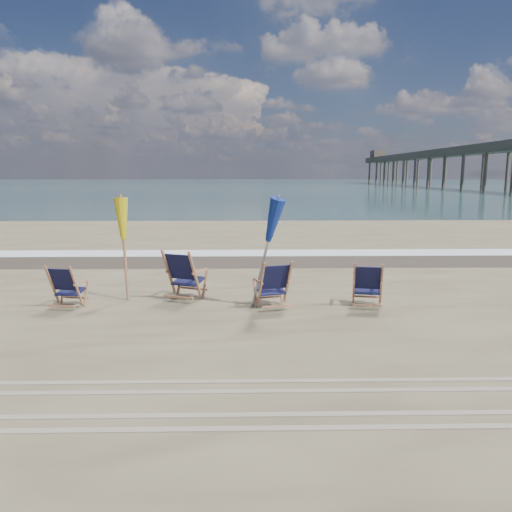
% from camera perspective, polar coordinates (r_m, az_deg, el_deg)
% --- Properties ---
extents(ocean, '(400.00, 400.00, 0.00)m').
position_cam_1_polar(ocean, '(136.24, -1.10, 8.26)').
color(ocean, '#335355').
rests_on(ocean, ground).
extents(surf_foam, '(200.00, 1.40, 0.01)m').
position_cam_1_polar(surf_foam, '(16.72, -0.43, 0.37)').
color(surf_foam, silver).
rests_on(surf_foam, ground).
extents(wet_sand_strip, '(200.00, 2.60, 0.00)m').
position_cam_1_polar(wet_sand_strip, '(15.24, -0.36, -0.52)').
color(wet_sand_strip, '#42362A').
rests_on(wet_sand_strip, ground).
extents(tire_tracks, '(80.00, 1.30, 0.01)m').
position_cam_1_polar(tire_tracks, '(6.01, 1.02, -16.38)').
color(tire_tracks, gray).
rests_on(tire_tracks, ground).
extents(beach_chair_0, '(0.69, 0.75, 0.90)m').
position_cam_1_polar(beach_chair_0, '(10.26, -19.88, -3.39)').
color(beach_chair_0, '#121334').
rests_on(beach_chair_0, ground).
extents(beach_chair_1, '(0.96, 1.00, 1.10)m').
position_cam_1_polar(beach_chair_1, '(10.26, -7.02, -2.32)').
color(beach_chair_1, '#121334').
rests_on(beach_chair_1, ground).
extents(beach_chair_2, '(0.80, 0.85, 0.98)m').
position_cam_1_polar(beach_chair_2, '(9.75, 3.68, -3.24)').
color(beach_chair_2, '#121334').
rests_on(beach_chair_2, ground).
extents(beach_chair_3, '(0.72, 0.78, 0.93)m').
position_cam_1_polar(beach_chair_3, '(10.01, 14.13, -3.33)').
color(beach_chair_3, '#121334').
rests_on(beach_chair_3, ground).
extents(umbrella_yellow, '(0.30, 0.30, 2.12)m').
position_cam_1_polar(umbrella_yellow, '(10.58, -14.91, 3.54)').
color(umbrella_yellow, '#A66D4A').
rests_on(umbrella_yellow, ground).
extents(umbrella_blue, '(0.30, 0.30, 2.23)m').
position_cam_1_polar(umbrella_blue, '(9.59, 0.92, 3.91)').
color(umbrella_blue, '#A5A5AD').
rests_on(umbrella_blue, ground).
extents(fishing_pier, '(4.40, 140.00, 9.30)m').
position_cam_1_polar(fishing_pier, '(90.68, 24.12, 9.85)').
color(fishing_pier, brown).
rests_on(fishing_pier, ground).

